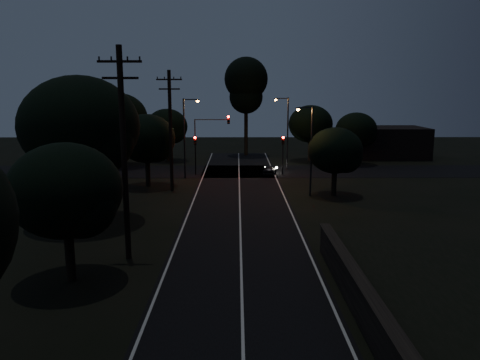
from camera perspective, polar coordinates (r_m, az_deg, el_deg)
name	(u,v)px	position (r m, az deg, el deg)	size (l,w,h in m)	color
road_surface	(240,193)	(40.83, -0.06, -1.54)	(60.00, 70.00, 0.03)	black
utility_pole_mid	(124,151)	(24.64, -13.99, 3.42)	(2.20, 0.30, 11.00)	black
utility_pole_far	(171,129)	(41.29, -8.47, 6.17)	(2.20, 0.30, 10.50)	black
tree_left_b	(69,193)	(22.48, -20.16, -1.54)	(5.13, 5.13, 6.52)	black
tree_left_c	(83,129)	(32.29, -18.54, 5.94)	(7.75, 7.75, 9.78)	black
tree_left_d	(148,140)	(43.64, -11.10, 4.81)	(5.27, 5.27, 6.69)	black
tree_far_nw	(168,127)	(59.45, -8.73, 6.37)	(5.16, 5.16, 6.54)	black
tree_far_w	(120,119)	(56.37, -14.39, 7.23)	(6.67, 6.67, 8.51)	black
tree_far_ne	(312,125)	(59.54, 8.79, 6.64)	(5.52, 5.52, 6.98)	black
tree_far_e	(358,131)	(57.67, 14.16, 5.82)	(4.90, 4.90, 6.21)	black
tree_right_a	(337,152)	(39.87, 11.78, 3.38)	(4.55, 4.55, 5.79)	black
tall_pine	(246,85)	(63.76, 0.75, 11.52)	(5.79, 5.79, 13.17)	black
building_left	(85,142)	(64.24, -18.35, 4.45)	(10.00, 8.00, 4.40)	black
building_right	(389,142)	(65.32, 17.72, 4.41)	(9.00, 7.00, 4.00)	black
signal_left	(195,148)	(49.30, -5.48, 3.90)	(0.28, 0.35, 4.10)	black
signal_right	(283,148)	(49.33, 5.25, 3.91)	(0.28, 0.35, 4.10)	black
signal_mast	(211,134)	(49.02, -3.54, 5.65)	(3.70, 0.35, 6.25)	black
streetlight_a	(186,133)	(47.21, -6.59, 5.76)	(1.66, 0.26, 8.00)	black
streetlight_b	(286,128)	(53.20, 5.63, 6.36)	(1.66, 0.26, 8.00)	black
streetlight_c	(309,145)	(39.47, 8.47, 4.30)	(1.46, 0.26, 7.50)	black
car	(269,170)	(49.35, 3.61, 1.23)	(1.25, 3.10, 1.06)	black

